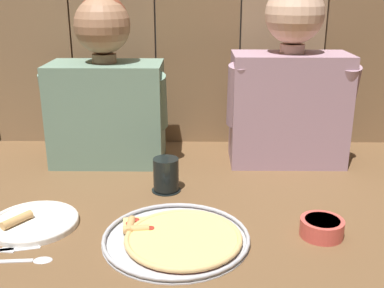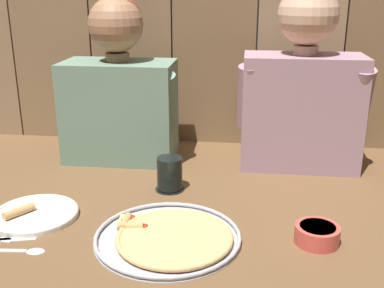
# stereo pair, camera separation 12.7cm
# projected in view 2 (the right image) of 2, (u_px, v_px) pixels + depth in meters

# --- Properties ---
(ground_plane) EXTENTS (3.20, 3.20, 0.00)m
(ground_plane) POSITION_uv_depth(u_px,v_px,m) (193.00, 221.00, 1.24)
(ground_plane) COLOR brown
(pizza_tray) EXTENTS (0.36, 0.36, 0.03)m
(pizza_tray) POSITION_uv_depth(u_px,v_px,m) (170.00, 237.00, 1.14)
(pizza_tray) COLOR #B2B2B7
(pizza_tray) RESTS_ON ground
(dinner_plate) EXTENTS (0.23, 0.23, 0.03)m
(dinner_plate) POSITION_uv_depth(u_px,v_px,m) (35.00, 214.00, 1.25)
(dinner_plate) COLOR white
(dinner_plate) RESTS_ON ground
(drinking_glass) EXTENTS (0.09, 0.09, 0.10)m
(drinking_glass) POSITION_uv_depth(u_px,v_px,m) (170.00, 174.00, 1.41)
(drinking_glass) COLOR black
(drinking_glass) RESTS_ON ground
(dipping_bowl) EXTENTS (0.11, 0.11, 0.04)m
(dipping_bowl) POSITION_uv_depth(u_px,v_px,m) (317.00, 233.00, 1.13)
(dipping_bowl) COLOR #CC4C42
(dipping_bowl) RESTS_ON ground
(table_knife) EXTENTS (0.15, 0.06, 0.01)m
(table_knife) POSITION_uv_depth(u_px,v_px,m) (5.00, 239.00, 1.14)
(table_knife) COLOR silver
(table_knife) RESTS_ON ground
(table_spoon) EXTENTS (0.14, 0.03, 0.01)m
(table_spoon) POSITION_uv_depth(u_px,v_px,m) (26.00, 250.00, 1.09)
(table_spoon) COLOR silver
(table_spoon) RESTS_ON ground
(diner_left) EXTENTS (0.42, 0.21, 0.56)m
(diner_left) POSITION_uv_depth(u_px,v_px,m) (119.00, 88.00, 1.61)
(diner_left) COLOR slate
(diner_left) RESTS_ON ground
(diner_right) EXTENTS (0.42, 0.21, 0.60)m
(diner_right) POSITION_uv_depth(u_px,v_px,m) (303.00, 83.00, 1.53)
(diner_right) COLOR gray
(diner_right) RESTS_ON ground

